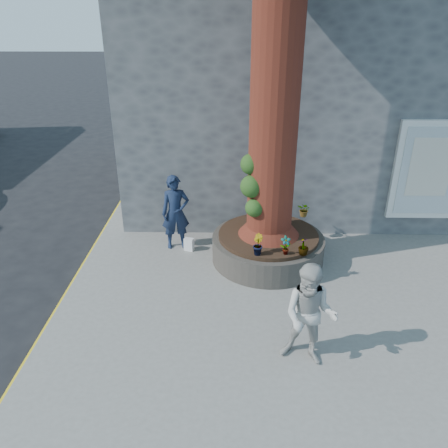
{
  "coord_description": "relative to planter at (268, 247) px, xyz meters",
  "views": [
    {
      "loc": [
        0.04,
        -5.96,
        4.76
      ],
      "look_at": [
        -0.1,
        1.33,
        1.25
      ],
      "focal_mm": 35.0,
      "sensor_mm": 36.0,
      "label": 1
    }
  ],
  "objects": [
    {
      "name": "ground",
      "position": [
        -0.8,
        -2.0,
        -0.41
      ],
      "size": [
        120.0,
        120.0,
        0.0
      ],
      "primitive_type": "plane",
      "color": "black",
      "rests_on": "ground"
    },
    {
      "name": "pavement",
      "position": [
        0.7,
        -1.0,
        -0.35
      ],
      "size": [
        9.0,
        8.0,
        0.12
      ],
      "primitive_type": "cube",
      "color": "slate",
      "rests_on": "ground"
    },
    {
      "name": "yellow_line",
      "position": [
        -3.85,
        -1.0,
        -0.41
      ],
      "size": [
        0.1,
        30.0,
        0.01
      ],
      "primitive_type": "cube",
      "color": "yellow",
      "rests_on": "ground"
    },
    {
      "name": "stone_shop",
      "position": [
        1.7,
        5.2,
        2.75
      ],
      "size": [
        10.3,
        8.3,
        6.3
      ],
      "color": "#4C4E51",
      "rests_on": "ground"
    },
    {
      "name": "planter",
      "position": [
        0.0,
        0.0,
        0.0
      ],
      "size": [
        2.3,
        2.3,
        0.6
      ],
      "color": "black",
      "rests_on": "pavement"
    },
    {
      "name": "man",
      "position": [
        -1.96,
        0.52,
        0.53
      ],
      "size": [
        0.67,
        0.51,
        1.64
      ],
      "primitive_type": "imported",
      "rotation": [
        0.0,
        0.0,
        0.21
      ],
      "color": "#15213B",
      "rests_on": "pavement"
    },
    {
      "name": "woman",
      "position": [
        0.36,
        -2.96,
        0.51
      ],
      "size": [
        0.94,
        0.83,
        1.61
      ],
      "primitive_type": "imported",
      "rotation": [
        0.0,
        0.0,
        -0.33
      ],
      "color": "#B3B1AB",
      "rests_on": "pavement"
    },
    {
      "name": "shopping_bag",
      "position": [
        -1.68,
        0.35,
        -0.15
      ],
      "size": [
        0.23,
        0.18,
        0.28
      ],
      "primitive_type": "cube",
      "rotation": [
        0.0,
        0.0,
        -0.32
      ],
      "color": "white",
      "rests_on": "pavement"
    },
    {
      "name": "plant_a",
      "position": [
        0.25,
        -0.85,
        0.49
      ],
      "size": [
        0.22,
        0.17,
        0.37
      ],
      "primitive_type": "imported",
      "rotation": [
        0.0,
        0.0,
        0.22
      ],
      "color": "gray",
      "rests_on": "planter"
    },
    {
      "name": "plant_b",
      "position": [
        -0.27,
        -0.85,
        0.51
      ],
      "size": [
        0.26,
        0.26,
        0.4
      ],
      "primitive_type": "imported",
      "rotation": [
        0.0,
        0.0,
        1.8
      ],
      "color": "gray",
      "rests_on": "planter"
    },
    {
      "name": "plant_c",
      "position": [
        0.58,
        -0.85,
        0.48
      ],
      "size": [
        0.27,
        0.27,
        0.34
      ],
      "primitive_type": "imported",
      "rotation": [
        0.0,
        0.0,
        3.8
      ],
      "color": "gray",
      "rests_on": "planter"
    },
    {
      "name": "plant_d",
      "position": [
        0.85,
        0.85,
        0.47
      ],
      "size": [
        0.38,
        0.38,
        0.32
      ],
      "primitive_type": "imported",
      "rotation": [
        0.0,
        0.0,
        5.66
      ],
      "color": "gray",
      "rests_on": "planter"
    }
  ]
}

